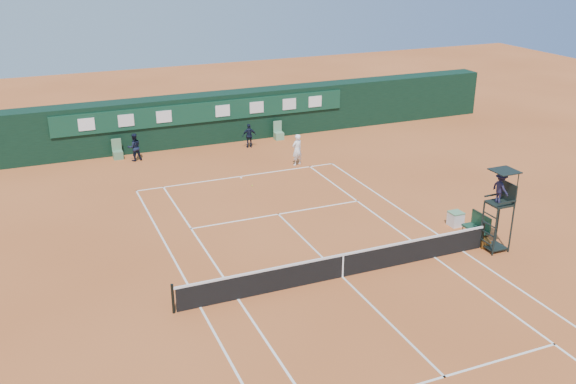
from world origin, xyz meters
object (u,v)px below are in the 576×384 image
object	(u,v)px
cooler	(456,219)
player	(297,150)
umpire_chair	(501,194)
tennis_net	(343,265)
player_bench	(478,225)

from	to	relation	value
cooler	player	distance (m)	10.71
umpire_chair	player	distance (m)	13.28
tennis_net	player	size ratio (longest dim) A/B	7.23
tennis_net	cooler	size ratio (longest dim) A/B	20.00
player	player_bench	bearing A→B (deg)	88.66
player	umpire_chair	bearing A→B (deg)	87.11
cooler	tennis_net	bearing A→B (deg)	-161.75
umpire_chair	player_bench	bearing A→B (deg)	87.14
tennis_net	umpire_chair	xyz separation A→B (m)	(6.73, -0.36, 1.95)
tennis_net	player	xyz separation A→B (m)	(3.58, 12.44, 0.38)
player_bench	cooler	xyz separation A→B (m)	(-0.04, 1.44, -0.27)
umpire_chair	player	bearing A→B (deg)	103.83
tennis_net	cooler	distance (m)	7.10
tennis_net	player_bench	distance (m)	6.83
tennis_net	umpire_chair	distance (m)	7.01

